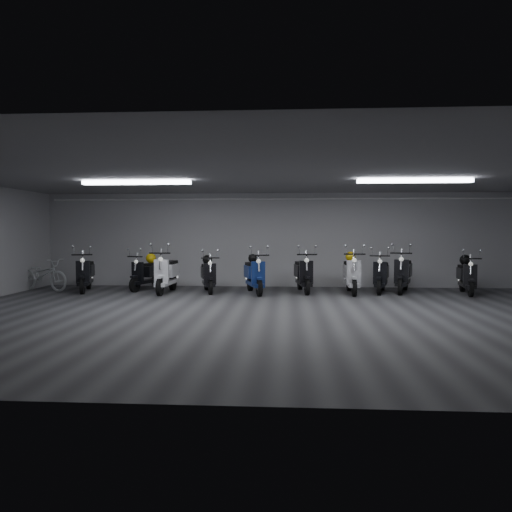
# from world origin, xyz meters

# --- Properties ---
(floor) EXTENTS (14.00, 10.00, 0.01)m
(floor) POSITION_xyz_m (0.00, 0.00, -0.01)
(floor) COLOR #3B3B3E
(floor) RESTS_ON ground
(ceiling) EXTENTS (14.00, 10.00, 0.01)m
(ceiling) POSITION_xyz_m (0.00, 0.00, 2.80)
(ceiling) COLOR gray
(ceiling) RESTS_ON ground
(back_wall) EXTENTS (14.00, 0.01, 2.80)m
(back_wall) POSITION_xyz_m (0.00, 5.00, 1.40)
(back_wall) COLOR #A7A7A9
(back_wall) RESTS_ON ground
(front_wall) EXTENTS (14.00, 0.01, 2.80)m
(front_wall) POSITION_xyz_m (0.00, -5.00, 1.40)
(front_wall) COLOR #A7A7A9
(front_wall) RESTS_ON ground
(fluor_strip_left) EXTENTS (2.40, 0.18, 0.08)m
(fluor_strip_left) POSITION_xyz_m (-3.00, 1.00, 2.74)
(fluor_strip_left) COLOR white
(fluor_strip_left) RESTS_ON ceiling
(fluor_strip_right) EXTENTS (2.40, 0.18, 0.08)m
(fluor_strip_right) POSITION_xyz_m (3.00, 1.00, 2.74)
(fluor_strip_right) COLOR white
(fluor_strip_right) RESTS_ON ceiling
(conduit) EXTENTS (13.60, 0.05, 0.05)m
(conduit) POSITION_xyz_m (0.00, 4.92, 2.62)
(conduit) COLOR white
(conduit) RESTS_ON back_wall
(scooter_0) EXTENTS (1.02, 1.84, 1.30)m
(scooter_0) POSITION_xyz_m (-5.22, 3.41, 0.65)
(scooter_0) COLOR black
(scooter_0) RESTS_ON floor
(scooter_1) EXTENTS (1.04, 1.72, 1.21)m
(scooter_1) POSITION_xyz_m (-3.65, 3.87, 0.61)
(scooter_1) COLOR black
(scooter_1) RESTS_ON floor
(scooter_2) EXTENTS (0.68, 1.86, 1.37)m
(scooter_2) POSITION_xyz_m (-2.93, 3.30, 0.69)
(scooter_2) COLOR white
(scooter_2) RESTS_ON floor
(scooter_3) EXTENTS (0.94, 1.70, 1.20)m
(scooter_3) POSITION_xyz_m (-1.83, 3.51, 0.60)
(scooter_3) COLOR black
(scooter_3) RESTS_ON floor
(scooter_4) EXTENTS (1.04, 1.85, 1.31)m
(scooter_4) POSITION_xyz_m (-0.56, 3.30, 0.65)
(scooter_4) COLOR navy
(scooter_4) RESTS_ON floor
(scooter_5) EXTENTS (0.82, 1.83, 1.32)m
(scooter_5) POSITION_xyz_m (0.75, 3.65, 0.66)
(scooter_5) COLOR black
(scooter_5) RESTS_ON floor
(scooter_6) EXTENTS (0.63, 1.82, 1.35)m
(scooter_6) POSITION_xyz_m (2.03, 3.49, 0.67)
(scooter_6) COLOR #B6B6BA
(scooter_6) RESTS_ON floor
(scooter_7) EXTENTS (1.00, 1.81, 1.28)m
(scooter_7) POSITION_xyz_m (2.85, 3.70, 0.64)
(scooter_7) COLOR black
(scooter_7) RESTS_ON floor
(scooter_8) EXTENTS (1.17, 1.93, 1.36)m
(scooter_8) POSITION_xyz_m (3.46, 3.80, 0.68)
(scooter_8) COLOR black
(scooter_8) RESTS_ON floor
(scooter_9) EXTENTS (0.79, 1.69, 1.21)m
(scooter_9) POSITION_xyz_m (5.04, 3.54, 0.61)
(scooter_9) COLOR black
(scooter_9) RESTS_ON floor
(bicycle) EXTENTS (1.81, 1.12, 1.10)m
(bicycle) POSITION_xyz_m (-6.50, 3.56, 0.55)
(bicycle) COLOR silver
(bicycle) RESTS_ON floor
(helmet_0) EXTENTS (0.29, 0.29, 0.29)m
(helmet_0) POSITION_xyz_m (5.07, 3.76, 0.90)
(helmet_0) COLOR black
(helmet_0) RESTS_ON scooter_9
(helmet_1) EXTENTS (0.27, 0.27, 0.27)m
(helmet_1) POSITION_xyz_m (-1.89, 3.73, 0.88)
(helmet_1) COLOR black
(helmet_1) RESTS_ON scooter_3
(helmet_2) EXTENTS (0.24, 0.24, 0.24)m
(helmet_2) POSITION_xyz_m (-0.62, 3.54, 0.93)
(helmet_2) COLOR black
(helmet_2) RESTS_ON scooter_4
(helmet_3) EXTENTS (0.28, 0.28, 0.28)m
(helmet_3) POSITION_xyz_m (-3.58, 4.08, 0.89)
(helmet_3) COLOR gold
(helmet_3) RESTS_ON scooter_1
(helmet_4) EXTENTS (0.28, 0.28, 0.28)m
(helmet_4) POSITION_xyz_m (2.03, 3.74, 0.98)
(helmet_4) COLOR #C0990B
(helmet_4) RESTS_ON scooter_6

